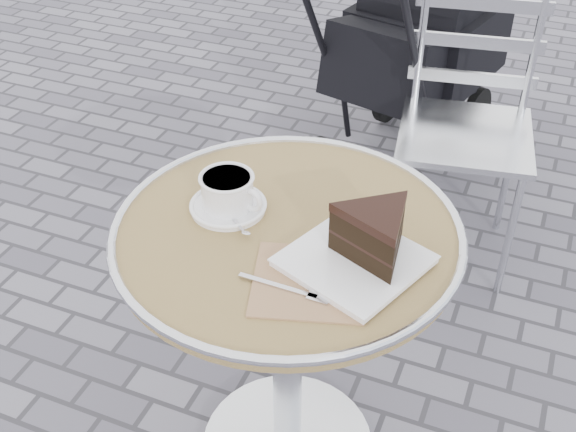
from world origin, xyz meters
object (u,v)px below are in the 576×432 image
at_px(cake_plate_set, 369,240).
at_px(bistro_chair, 470,94).
at_px(cappuccino_set, 228,195).
at_px(baby_stroller, 414,56).
at_px(cafe_table, 287,289).

relative_size(cake_plate_set, bistro_chair, 0.40).
xyz_separation_m(cappuccino_set, baby_stroller, (0.04, 1.51, -0.32)).
bearing_deg(bistro_chair, baby_stroller, 111.98).
distance_m(cappuccino_set, baby_stroller, 1.54).
bearing_deg(cafe_table, baby_stroller, 93.63).
relative_size(cafe_table, cappuccino_set, 4.50).
distance_m(cake_plate_set, bistro_chair, 1.12).
bearing_deg(cafe_table, bistro_chair, 79.62).
height_order(cappuccino_set, baby_stroller, baby_stroller).
bearing_deg(cappuccino_set, baby_stroller, 98.03).
height_order(cafe_table, cake_plate_set, cake_plate_set).
relative_size(cafe_table, bistro_chair, 0.81).
distance_m(cappuccino_set, cake_plate_set, 0.33).
height_order(cake_plate_set, bistro_chair, bistro_chair).
distance_m(cafe_table, cappuccino_set, 0.24).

